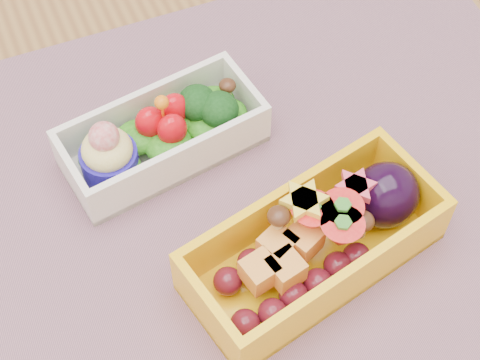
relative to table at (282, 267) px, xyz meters
name	(u,v)px	position (x,y,z in m)	size (l,w,h in m)	color
table	(282,267)	(0.00, 0.00, 0.00)	(1.20, 0.80, 0.75)	brown
placemat	(233,218)	(-0.04, 0.01, 0.10)	(0.56, 0.43, 0.00)	#8A5F6A
bento_white	(161,136)	(-0.07, 0.08, 0.12)	(0.16, 0.09, 0.06)	white
bento_yellow	(319,241)	(0.00, -0.05, 0.13)	(0.19, 0.12, 0.06)	yellow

